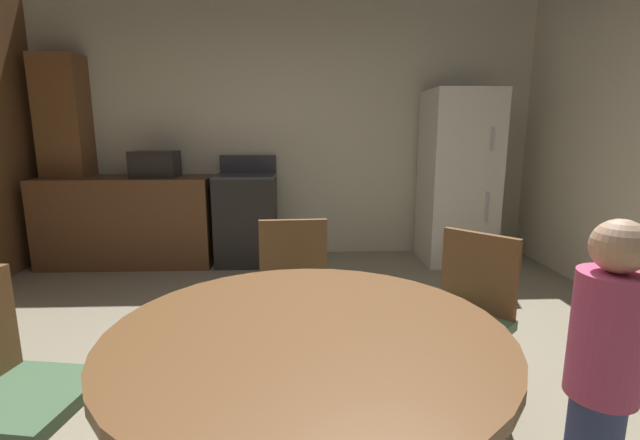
{
  "coord_description": "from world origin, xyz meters",
  "views": [
    {
      "loc": [
        0.13,
        -1.91,
        1.35
      ],
      "look_at": [
        0.24,
        0.7,
        0.83
      ],
      "focal_mm": 24.81,
      "sensor_mm": 36.0,
      "label": 1
    }
  ],
  "objects_px": {
    "oven_range": "(247,218)",
    "chair_northeast": "(465,312)",
    "microwave": "(155,164)",
    "person_child": "(602,373)",
    "chair_north": "(294,290)",
    "dining_table": "(308,376)",
    "refrigerator": "(458,178)",
    "chair_west": "(5,384)"
  },
  "relations": [
    {
      "from": "oven_range",
      "to": "chair_northeast",
      "type": "relative_size",
      "value": 1.26
    },
    {
      "from": "microwave",
      "to": "person_child",
      "type": "relative_size",
      "value": 0.4
    },
    {
      "from": "person_child",
      "to": "oven_range",
      "type": "bearing_deg",
      "value": -66.02
    },
    {
      "from": "chair_north",
      "to": "dining_table",
      "type": "bearing_deg",
      "value": -0.0
    },
    {
      "from": "chair_northeast",
      "to": "person_child",
      "type": "xyz_separation_m",
      "value": [
        0.19,
        -0.69,
        0.08
      ]
    },
    {
      "from": "oven_range",
      "to": "dining_table",
      "type": "bearing_deg",
      "value": -80.01
    },
    {
      "from": "microwave",
      "to": "person_child",
      "type": "bearing_deg",
      "value": -53.23
    },
    {
      "from": "refrigerator",
      "to": "chair_northeast",
      "type": "distance_m",
      "value": 2.68
    },
    {
      "from": "refrigerator",
      "to": "person_child",
      "type": "relative_size",
      "value": 1.61
    },
    {
      "from": "refrigerator",
      "to": "chair_north",
      "type": "height_order",
      "value": "refrigerator"
    },
    {
      "from": "microwave",
      "to": "chair_northeast",
      "type": "bearing_deg",
      "value": -48.83
    },
    {
      "from": "chair_north",
      "to": "person_child",
      "type": "xyz_separation_m",
      "value": [
        1.02,
        -1.03,
        0.08
      ]
    },
    {
      "from": "chair_west",
      "to": "oven_range",
      "type": "bearing_deg",
      "value": 90.88
    },
    {
      "from": "oven_range",
      "to": "chair_northeast",
      "type": "distance_m",
      "value": 2.9
    },
    {
      "from": "oven_range",
      "to": "chair_northeast",
      "type": "bearing_deg",
      "value": -62.32
    },
    {
      "from": "chair_west",
      "to": "person_child",
      "type": "height_order",
      "value": "person_child"
    },
    {
      "from": "chair_north",
      "to": "chair_west",
      "type": "bearing_deg",
      "value": -51.15
    },
    {
      "from": "chair_northeast",
      "to": "chair_north",
      "type": "bearing_deg",
      "value": -64.87
    },
    {
      "from": "microwave",
      "to": "person_child",
      "type": "height_order",
      "value": "microwave"
    },
    {
      "from": "oven_range",
      "to": "chair_west",
      "type": "bearing_deg",
      "value": -98.35
    },
    {
      "from": "dining_table",
      "to": "chair_north",
      "type": "xyz_separation_m",
      "value": [
        -0.06,
        1.05,
        -0.1
      ]
    },
    {
      "from": "dining_table",
      "to": "person_child",
      "type": "xyz_separation_m",
      "value": [
        0.96,
        0.02,
        -0.03
      ]
    },
    {
      "from": "chair_northeast",
      "to": "microwave",
      "type": "bearing_deg",
      "value": -91.64
    },
    {
      "from": "refrigerator",
      "to": "microwave",
      "type": "bearing_deg",
      "value": 179.07
    },
    {
      "from": "chair_north",
      "to": "refrigerator",
      "type": "bearing_deg",
      "value": 139.68
    },
    {
      "from": "dining_table",
      "to": "chair_north",
      "type": "relative_size",
      "value": 1.4
    },
    {
      "from": "refrigerator",
      "to": "dining_table",
      "type": "distance_m",
      "value": 3.62
    },
    {
      "from": "microwave",
      "to": "oven_range",
      "type": "bearing_deg",
      "value": 0.23
    },
    {
      "from": "refrigerator",
      "to": "chair_west",
      "type": "bearing_deg",
      "value": -130.77
    },
    {
      "from": "microwave",
      "to": "chair_northeast",
      "type": "xyz_separation_m",
      "value": [
        2.24,
        -2.57,
        -0.53
      ]
    },
    {
      "from": "refrigerator",
      "to": "oven_range",
      "type": "bearing_deg",
      "value": 178.59
    },
    {
      "from": "refrigerator",
      "to": "person_child",
      "type": "bearing_deg",
      "value": -101.34
    },
    {
      "from": "person_child",
      "to": "chair_north",
      "type": "bearing_deg",
      "value": -46.57
    },
    {
      "from": "chair_northeast",
      "to": "chair_north",
      "type": "xyz_separation_m",
      "value": [
        -0.83,
        0.33,
        0.0
      ]
    },
    {
      "from": "chair_west",
      "to": "person_child",
      "type": "xyz_separation_m",
      "value": [
        2.0,
        -0.15,
        0.08
      ]
    },
    {
      "from": "dining_table",
      "to": "chair_north",
      "type": "distance_m",
      "value": 1.05
    },
    {
      "from": "chair_west",
      "to": "refrigerator",
      "type": "bearing_deg",
      "value": 58.47
    },
    {
      "from": "chair_northeast",
      "to": "person_child",
      "type": "height_order",
      "value": "person_child"
    },
    {
      "from": "microwave",
      "to": "chair_west",
      "type": "distance_m",
      "value": 3.19
    },
    {
      "from": "oven_range",
      "to": "microwave",
      "type": "height_order",
      "value": "microwave"
    },
    {
      "from": "dining_table",
      "to": "chair_north",
      "type": "height_order",
      "value": "chair_north"
    },
    {
      "from": "microwave",
      "to": "chair_north",
      "type": "bearing_deg",
      "value": -57.55
    }
  ]
}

